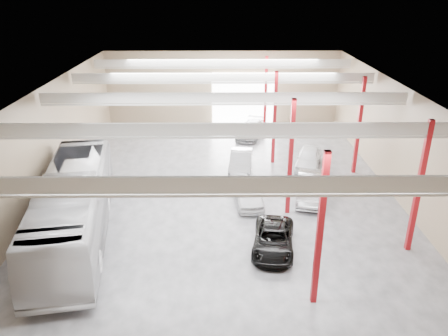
{
  "coord_description": "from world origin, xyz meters",
  "views": [
    {
      "loc": [
        -0.21,
        -25.19,
        12.77
      ],
      "look_at": [
        -0.0,
        -0.33,
        2.2
      ],
      "focal_mm": 35.0,
      "sensor_mm": 36.0,
      "label": 1
    }
  ],
  "objects_px": {
    "car_row_a": "(248,193)",
    "car_right_far": "(309,158)",
    "coach_bus": "(74,206)",
    "car_row_c": "(251,130)",
    "black_sedan": "(273,239)",
    "car_right_near": "(310,187)",
    "car_row_b": "(241,161)"
  },
  "relations": [
    {
      "from": "car_row_a",
      "to": "car_right_far",
      "type": "relative_size",
      "value": 0.96
    },
    {
      "from": "coach_bus",
      "to": "car_row_c",
      "type": "xyz_separation_m",
      "value": [
        10.51,
        16.62,
        -1.17
      ]
    },
    {
      "from": "black_sedan",
      "to": "car_right_near",
      "type": "relative_size",
      "value": 0.94
    },
    {
      "from": "black_sedan",
      "to": "car_row_b",
      "type": "xyz_separation_m",
      "value": [
        -1.22,
        10.4,
        0.11
      ]
    },
    {
      "from": "car_row_b",
      "to": "car_row_c",
      "type": "distance_m",
      "value": 7.7
    },
    {
      "from": "coach_bus",
      "to": "car_right_near",
      "type": "relative_size",
      "value": 2.82
    },
    {
      "from": "coach_bus",
      "to": "car_row_c",
      "type": "height_order",
      "value": "coach_bus"
    },
    {
      "from": "car_row_b",
      "to": "car_row_a",
      "type": "bearing_deg",
      "value": -80.97
    },
    {
      "from": "black_sedan",
      "to": "car_right_near",
      "type": "distance_m",
      "value": 6.55
    },
    {
      "from": "car_row_a",
      "to": "car_right_near",
      "type": "xyz_separation_m",
      "value": [
        3.99,
        0.62,
        0.09
      ]
    },
    {
      "from": "car_row_b",
      "to": "car_right_near",
      "type": "height_order",
      "value": "car_right_near"
    },
    {
      "from": "black_sedan",
      "to": "car_row_c",
      "type": "distance_m",
      "value": 18.0
    },
    {
      "from": "black_sedan",
      "to": "car_row_c",
      "type": "bearing_deg",
      "value": 98.64
    },
    {
      "from": "car_row_a",
      "to": "car_right_far",
      "type": "xyz_separation_m",
      "value": [
        4.86,
        5.82,
        0.03
      ]
    },
    {
      "from": "car_row_c",
      "to": "car_right_near",
      "type": "bearing_deg",
      "value": -57.44
    },
    {
      "from": "car_row_c",
      "to": "car_right_far",
      "type": "height_order",
      "value": "car_right_far"
    },
    {
      "from": "car_row_b",
      "to": "car_right_near",
      "type": "xyz_separation_m",
      "value": [
        4.22,
        -4.58,
        0.05
      ]
    },
    {
      "from": "coach_bus",
      "to": "car_row_c",
      "type": "distance_m",
      "value": 19.7
    },
    {
      "from": "car_row_a",
      "to": "car_right_near",
      "type": "bearing_deg",
      "value": 4.09
    },
    {
      "from": "coach_bus",
      "to": "car_row_b",
      "type": "bearing_deg",
      "value": 34.52
    },
    {
      "from": "car_row_c",
      "to": "coach_bus",
      "type": "bearing_deg",
      "value": -103.59
    },
    {
      "from": "black_sedan",
      "to": "car_row_a",
      "type": "distance_m",
      "value": 5.29
    },
    {
      "from": "car_right_near",
      "to": "car_right_far",
      "type": "relative_size",
      "value": 1.12
    },
    {
      "from": "car_row_b",
      "to": "car_right_near",
      "type": "relative_size",
      "value": 0.93
    },
    {
      "from": "car_right_near",
      "to": "car_right_far",
      "type": "xyz_separation_m",
      "value": [
        0.86,
        5.2,
        -0.06
      ]
    },
    {
      "from": "black_sedan",
      "to": "car_row_a",
      "type": "height_order",
      "value": "car_row_a"
    },
    {
      "from": "car_row_c",
      "to": "car_right_near",
      "type": "relative_size",
      "value": 0.99
    },
    {
      "from": "coach_bus",
      "to": "black_sedan",
      "type": "relative_size",
      "value": 2.99
    },
    {
      "from": "car_row_a",
      "to": "car_row_b",
      "type": "height_order",
      "value": "car_row_b"
    },
    {
      "from": "car_row_a",
      "to": "car_row_b",
      "type": "xyz_separation_m",
      "value": [
        -0.22,
        5.2,
        0.04
      ]
    },
    {
      "from": "car_row_c",
      "to": "car_right_near",
      "type": "height_order",
      "value": "car_right_near"
    },
    {
      "from": "black_sedan",
      "to": "car_row_b",
      "type": "relative_size",
      "value": 1.01
    }
  ]
}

